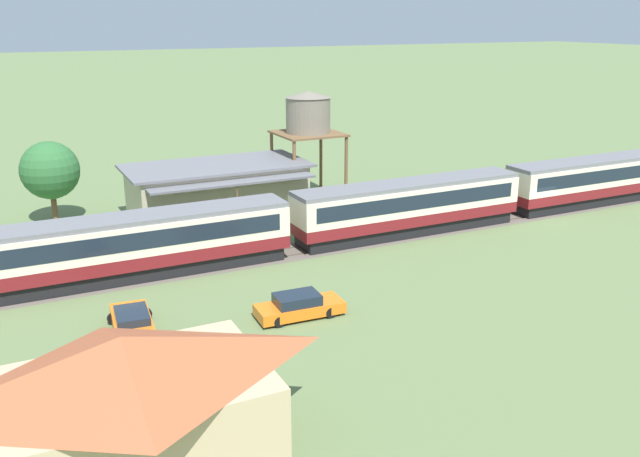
# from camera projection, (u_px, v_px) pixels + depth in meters

# --- Properties ---
(ground_plane) EXTENTS (600.00, 600.00, 0.00)m
(ground_plane) POSITION_uv_depth(u_px,v_px,m) (536.00, 217.00, 54.15)
(ground_plane) COLOR #607547
(passenger_train) EXTENTS (94.72, 3.06, 3.91)m
(passenger_train) POSITION_uv_depth(u_px,v_px,m) (412.00, 204.00, 49.53)
(passenger_train) COLOR maroon
(passenger_train) RESTS_ON ground_plane
(railway_track) EXTENTS (163.45, 3.60, 0.04)m
(railway_track) POSITION_uv_depth(u_px,v_px,m) (430.00, 229.00, 50.90)
(railway_track) COLOR #665B51
(railway_track) RESTS_ON ground_plane
(station_building) EXTENTS (14.28, 8.48, 4.21)m
(station_building) POSITION_uv_depth(u_px,v_px,m) (217.00, 190.00, 53.75)
(station_building) COLOR #BCB293
(station_building) RESTS_ON ground_plane
(water_tower) EXTENTS (5.29, 5.29, 9.37)m
(water_tower) POSITION_uv_depth(u_px,v_px,m) (308.00, 115.00, 56.86)
(water_tower) COLOR brown
(water_tower) RESTS_ON ground_plane
(cottage_terracotta_roof) EXTENTS (10.49, 6.52, 5.12)m
(cottage_terracotta_roof) POSITION_uv_depth(u_px,v_px,m) (127.00, 402.00, 23.28)
(cottage_terracotta_roof) COLOR tan
(cottage_terracotta_roof) RESTS_ON ground_plane
(parked_car_orange) EXTENTS (2.54, 4.68, 1.21)m
(parked_car_orange) POSITION_uv_depth(u_px,v_px,m) (132.00, 322.00, 34.09)
(parked_car_orange) COLOR orange
(parked_car_orange) RESTS_ON ground_plane
(parked_car_orange_2) EXTENTS (4.77, 2.08, 1.31)m
(parked_car_orange_2) POSITION_uv_depth(u_px,v_px,m) (299.00, 306.00, 35.94)
(parked_car_orange_2) COLOR orange
(parked_car_orange_2) RESTS_ON ground_plane
(yard_tree_0) EXTENTS (4.40, 4.40, 6.37)m
(yard_tree_0) POSITION_uv_depth(u_px,v_px,m) (50.00, 170.00, 51.32)
(yard_tree_0) COLOR brown
(yard_tree_0) RESTS_ON ground_plane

